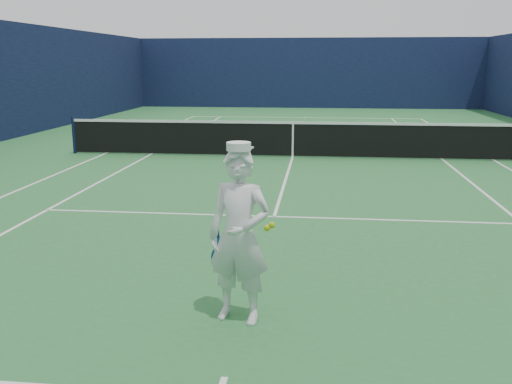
{
  "coord_description": "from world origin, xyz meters",
  "views": [
    {
      "loc": [
        0.75,
        -15.88,
        2.6
      ],
      "look_at": [
        -0.03,
        -8.95,
        1.02
      ],
      "focal_mm": 40.0,
      "sensor_mm": 36.0,
      "label": 1
    }
  ],
  "objects": [
    {
      "name": "windscreen_fence",
      "position": [
        0.0,
        0.0,
        2.0
      ],
      "size": [
        20.12,
        36.12,
        4.0
      ],
      "color": "#0F1738",
      "rests_on": "ground"
    },
    {
      "name": "court_markings",
      "position": [
        0.0,
        0.0,
        0.0
      ],
      "size": [
        11.03,
        23.83,
        0.01
      ],
      "color": "white",
      "rests_on": "ground"
    },
    {
      "name": "ground",
      "position": [
        0.0,
        0.0,
        0.0
      ],
      "size": [
        80.0,
        80.0,
        0.0
      ],
      "primitive_type": "plane",
      "color": "#296D34",
      "rests_on": "ground"
    },
    {
      "name": "tennis_net",
      "position": [
        0.0,
        0.0,
        0.55
      ],
      "size": [
        12.88,
        0.09,
        1.07
      ],
      "color": "#141E4C",
      "rests_on": "ground"
    },
    {
      "name": "tennis_player",
      "position": [
        -0.03,
        -10.45,
        0.9
      ],
      "size": [
        0.75,
        0.63,
        1.85
      ],
      "rotation": [
        0.0,
        0.0,
        -0.24
      ],
      "color": "white",
      "rests_on": "ground"
    }
  ]
}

